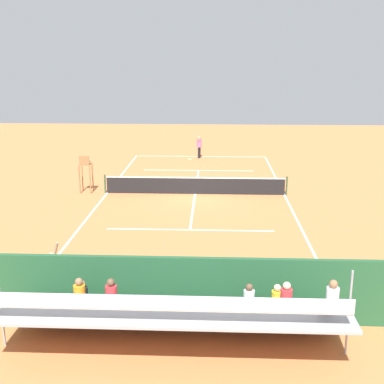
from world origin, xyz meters
name	(u,v)px	position (x,y,z in m)	size (l,w,h in m)	color
ground_plane	(195,194)	(0.00, 0.00, 0.00)	(60.00, 60.00, 0.00)	#D17542
court_line_markings	(195,194)	(0.00, -0.04, 0.00)	(10.10, 22.20, 0.01)	white
tennis_net	(195,185)	(0.00, 0.00, 0.50)	(10.30, 0.10, 1.07)	black
backdrop_wall	(177,289)	(0.00, 14.00, 1.00)	(18.00, 0.16, 2.00)	#235633
bleacher_stand	(176,315)	(-0.09, 15.33, 0.93)	(9.06, 2.40, 2.48)	#9EA0A5
umpire_chair	(85,170)	(6.20, -0.10, 1.31)	(0.67, 0.67, 2.14)	olive
courtside_bench	(234,293)	(-1.69, 13.27, 0.56)	(1.80, 0.40, 0.93)	#234C2D
equipment_bag	(163,305)	(0.45, 13.40, 0.18)	(0.90, 0.36, 0.36)	#B22D2D
tennis_player	(199,145)	(0.09, -10.36, 1.02)	(0.46, 0.56, 1.93)	black
tennis_racket	(190,159)	(0.78, -9.85, 0.01)	(0.32, 0.57, 0.03)	black
tennis_ball_near	(196,166)	(0.20, -7.22, 0.03)	(0.07, 0.07, 0.07)	#CCDB33
tennis_ball_far	(204,167)	(-0.38, -7.07, 0.03)	(0.07, 0.07, 0.07)	#CCDB33
line_judge	(53,272)	(3.93, 12.98, 1.02)	(0.44, 0.56, 1.93)	#232328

